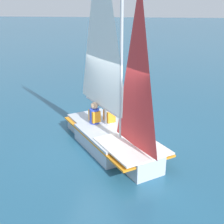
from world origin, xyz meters
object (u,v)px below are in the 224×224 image
sailboat_main (111,117)px  sailor_helm (109,119)px  buoy_marker (112,92)px  sailor_crew (95,119)px

sailboat_main → sailor_helm: sailboat_main is taller
sailor_helm → buoy_marker: size_ratio=0.85×
sailor_helm → buoy_marker: (-0.92, 4.32, -0.41)m
sailboat_main → sailor_crew: 0.85m
sailor_crew → buoy_marker: size_ratio=0.85×
sailboat_main → buoy_marker: (-1.11, 4.88, -0.70)m
buoy_marker → sailor_crew: bearing=-83.9°
sailor_crew → sailor_helm: bearing=59.7°
sailboat_main → sailor_crew: bearing=-168.4°
sailboat_main → sailor_crew: size_ratio=5.34×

